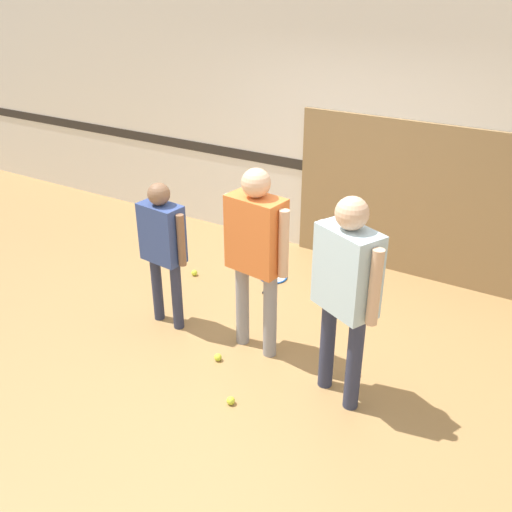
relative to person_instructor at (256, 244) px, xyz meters
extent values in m
plane|color=#A87F4C|center=(0.05, -0.09, -1.04)|extent=(16.00, 16.00, 0.00)
cube|color=silver|center=(0.05, 2.14, 0.56)|extent=(16.00, 0.06, 3.20)
cube|color=#2D2823|center=(0.05, 2.11, -0.02)|extent=(16.00, 0.01, 0.12)
cube|color=#93754C|center=(0.85, 2.08, -0.19)|extent=(2.92, 0.05, 1.70)
cylinder|color=gray|center=(-0.15, 0.02, -0.64)|extent=(0.12, 0.12, 0.81)
cylinder|color=gray|center=(0.15, -0.02, -0.64)|extent=(0.12, 0.12, 0.81)
cube|color=orange|center=(0.00, 0.00, 0.09)|extent=(0.50, 0.32, 0.64)
sphere|color=#DBAD89|center=(0.00, 0.00, 0.53)|extent=(0.24, 0.24, 0.24)
cylinder|color=#DBAD89|center=(-0.28, 0.04, 0.08)|extent=(0.08, 0.08, 0.57)
cylinder|color=#DBAD89|center=(0.28, -0.04, 0.08)|extent=(0.08, 0.08, 0.57)
cylinder|color=#2D334C|center=(-1.06, -0.07, -0.70)|extent=(0.10, 0.10, 0.68)
cylinder|color=#2D334C|center=(-0.80, -0.10, -0.70)|extent=(0.10, 0.10, 0.68)
cube|color=#334784|center=(-0.93, -0.08, -0.09)|extent=(0.42, 0.26, 0.54)
sphere|color=brown|center=(-0.93, -0.08, 0.28)|extent=(0.20, 0.20, 0.20)
cylinder|color=brown|center=(-1.16, -0.06, -0.10)|extent=(0.07, 0.07, 0.48)
cylinder|color=brown|center=(-0.70, -0.11, -0.10)|extent=(0.07, 0.07, 0.48)
cylinder|color=#2D334C|center=(1.03, -0.28, -0.64)|extent=(0.12, 0.12, 0.82)
cylinder|color=#2D334C|center=(0.75, -0.15, -0.64)|extent=(0.12, 0.12, 0.82)
cube|color=silver|center=(0.89, -0.21, 0.09)|extent=(0.54, 0.44, 0.65)
sphere|color=#DBAD89|center=(0.89, -0.21, 0.54)|extent=(0.24, 0.24, 0.24)
cylinder|color=#DBAD89|center=(1.14, -0.33, 0.09)|extent=(0.08, 0.08, 0.58)
cylinder|color=#DBAD89|center=(0.64, -0.09, 0.09)|extent=(0.08, 0.08, 0.58)
torus|color=blue|center=(-0.50, 1.21, -1.03)|extent=(0.38, 0.38, 0.02)
cylinder|color=silver|center=(-0.50, 1.21, -1.03)|extent=(0.27, 0.27, 0.01)
cylinder|color=black|center=(-0.44, 0.96, -1.03)|extent=(0.07, 0.22, 0.02)
sphere|color=black|center=(-0.42, 0.86, -1.03)|extent=(0.03, 0.03, 0.03)
sphere|color=#CCE038|center=(-0.19, -0.34, -1.01)|extent=(0.07, 0.07, 0.07)
sphere|color=#CCE038|center=(-0.60, 1.49, -1.01)|extent=(0.07, 0.07, 0.07)
sphere|color=#CCE038|center=(0.21, -0.75, -1.01)|extent=(0.07, 0.07, 0.07)
sphere|color=#CCE038|center=(-1.28, 0.80, -1.01)|extent=(0.07, 0.07, 0.07)
camera|label=1|loc=(2.17, -3.63, 2.03)|focal=40.00mm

